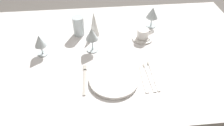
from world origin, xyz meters
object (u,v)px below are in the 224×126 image
fork_outer (85,78)px  wine_glass_left (152,13)px  dinner_plate (114,80)px  wine_glass_centre (92,35)px  dinner_knife (144,78)px  drink_tumbler (79,26)px  wine_glass_right (40,42)px  spoon_soup (148,73)px  coffee_cup_left (143,34)px  spoon_dessert (152,72)px  napkin_folded (94,24)px

fork_outer → wine_glass_left: 0.66m
dinner_plate → wine_glass_centre: wine_glass_centre is taller
dinner_knife → wine_glass_centre: bearing=133.7°
fork_outer → drink_tumbler: drink_tumbler is taller
wine_glass_right → drink_tumbler: (0.21, 0.19, -0.03)m
dinner_plate → drink_tumbler: 0.49m
drink_tumbler → spoon_soup: bearing=-48.1°
coffee_cup_left → spoon_dessert: bearing=-91.5°
spoon_dessert → wine_glass_left: (0.10, 0.45, 0.10)m
fork_outer → wine_glass_centre: wine_glass_centre is taller
wine_glass_left → napkin_folded: 0.40m
fork_outer → drink_tumbler: bearing=94.1°
spoon_soup → napkin_folded: (-0.27, 0.39, 0.08)m
drink_tumbler → napkin_folded: (0.10, -0.02, 0.02)m
fork_outer → dinner_knife: (0.31, -0.03, 0.00)m
spoon_dessert → coffee_cup_left: size_ratio=2.43×
napkin_folded → wine_glass_centre: bearing=-96.8°
dinner_plate → fork_outer: size_ratio=1.16×
coffee_cup_left → drink_tumbler: drink_tumbler is taller
spoon_soup → wine_glass_left: size_ratio=1.54×
drink_tumbler → napkin_folded: size_ratio=0.76×
dinner_plate → spoon_soup: 0.19m
dinner_plate → spoon_dessert: dinner_plate is taller
dinner_plate → spoon_soup: bearing=11.6°
dinner_plate → spoon_soup: size_ratio=1.16×
spoon_soup → wine_glass_right: wine_glass_right is taller
dinner_knife → wine_glass_right: bearing=155.0°
dinner_knife → wine_glass_right: 0.61m
coffee_cup_left → wine_glass_left: 0.18m
spoon_dessert → wine_glass_centre: bearing=144.2°
spoon_soup → napkin_folded: size_ratio=1.32×
wine_glass_centre → wine_glass_right: 0.29m
coffee_cup_left → wine_glass_right: 0.63m
dinner_plate → fork_outer: (-0.15, 0.04, -0.01)m
dinner_plate → wine_glass_right: size_ratio=1.91×
coffee_cup_left → wine_glass_centre: 0.34m
fork_outer → wine_glass_left: bearing=45.1°
wine_glass_left → napkin_folded: napkin_folded is taller
dinner_plate → wine_glass_right: (-0.40, 0.26, 0.08)m
coffee_cup_left → drink_tumbler: bearing=166.8°
dinner_knife → spoon_dessert: 0.07m
spoon_soup → dinner_plate: bearing=-168.4°
drink_tumbler → wine_glass_right: bearing=-138.5°
wine_glass_centre → wine_glass_left: (0.41, 0.23, -0.01)m
wine_glass_centre → dinner_plate: bearing=-69.7°
fork_outer → wine_glass_right: bearing=136.9°
wine_glass_left → fork_outer: bearing=-134.9°
spoon_dessert → dinner_plate: bearing=-167.4°
fork_outer → wine_glass_left: (0.46, 0.46, 0.10)m
coffee_cup_left → wine_glass_right: (-0.62, -0.09, 0.05)m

